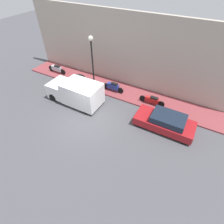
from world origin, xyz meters
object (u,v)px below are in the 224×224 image
at_px(delivery_van, 75,92).
at_px(motorcycle_blue, 113,87).
at_px(motorcycle_red, 152,100).
at_px(streetlamp, 92,54).
at_px(scooter_silver, 57,69).
at_px(motorcycle_black, 80,78).
at_px(parked_car, 165,122).

xyz_separation_m(delivery_van, motorcycle_blue, (2.63, -1.97, -0.40)).
bearing_deg(motorcycle_blue, motorcycle_red, -91.81).
bearing_deg(motorcycle_red, delivery_van, 114.40).
bearing_deg(streetlamp, motorcycle_blue, -76.81).
relative_size(motorcycle_blue, scooter_silver, 0.94).
height_order(scooter_silver, streetlamp, streetlamp).
bearing_deg(delivery_van, motorcycle_black, 30.29).
relative_size(parked_car, delivery_van, 0.89).
distance_m(delivery_van, motorcycle_blue, 3.31).
bearing_deg(scooter_silver, delivery_van, -121.05).
distance_m(delivery_van, motorcycle_red, 6.11).
xyz_separation_m(parked_car, delivery_van, (-0.55, 7.15, 0.37)).
bearing_deg(motorcycle_red, motorcycle_blue, 88.19).
height_order(delivery_van, motorcycle_red, delivery_van).
distance_m(motorcycle_blue, motorcycle_black, 3.39).
bearing_deg(delivery_van, motorcycle_red, -65.60).
xyz_separation_m(parked_car, motorcycle_red, (1.97, 1.61, -0.07)).
bearing_deg(motorcycle_red, motorcycle_black, 90.78).
relative_size(delivery_van, streetlamp, 0.98).
distance_m(delivery_van, scooter_silver, 5.28).
distance_m(motorcycle_black, streetlamp, 3.26).
xyz_separation_m(motorcycle_blue, streetlamp, (-0.40, 1.69, 2.75)).
height_order(delivery_van, scooter_silver, delivery_van).
distance_m(delivery_van, motorcycle_black, 2.84).
xyz_separation_m(delivery_van, scooter_silver, (2.72, 4.51, -0.40)).
distance_m(parked_car, motorcycle_red, 2.54).
bearing_deg(scooter_silver, motorcycle_red, -91.14).
xyz_separation_m(delivery_van, motorcycle_black, (2.42, 1.42, -0.43)).
xyz_separation_m(motorcycle_red, scooter_silver, (0.20, 10.06, 0.04)).
bearing_deg(delivery_van, streetlamp, -7.19).
height_order(motorcycle_red, motorcycle_blue, motorcycle_blue).
distance_m(motorcycle_blue, streetlamp, 3.25).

